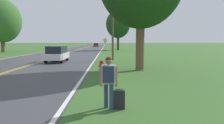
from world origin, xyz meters
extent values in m
cylinder|color=navy|center=(7.07, 5.26, 0.41)|extent=(0.14, 0.14, 0.82)
cylinder|color=navy|center=(7.25, 5.09, 0.41)|extent=(0.14, 0.14, 0.82)
cube|color=silver|center=(7.16, 5.17, 1.13)|extent=(0.46, 0.21, 0.62)
sphere|color=#936647|center=(7.16, 5.17, 1.56)|extent=(0.22, 0.22, 0.22)
sphere|color=#2D2319|center=(7.16, 5.17, 1.60)|extent=(0.21, 0.21, 0.21)
cylinder|color=#936647|center=(6.91, 5.19, 1.07)|extent=(0.09, 0.09, 0.65)
cylinder|color=#936647|center=(7.40, 5.16, 1.07)|extent=(0.09, 0.09, 0.65)
cube|color=#232D47|center=(7.15, 4.99, 1.16)|extent=(0.37, 0.19, 0.52)
cube|color=black|center=(7.50, 5.14, 0.31)|extent=(0.38, 0.16, 0.62)
cylinder|color=black|center=(7.50, 5.14, 0.66)|extent=(0.26, 0.04, 0.02)
cylinder|color=red|center=(6.66, 13.30, 0.29)|extent=(0.29, 0.29, 0.59)
sphere|color=red|center=(6.66, 13.30, 0.65)|extent=(0.27, 0.27, 0.27)
cylinder|color=red|center=(6.84, 13.30, 0.36)|extent=(0.08, 0.10, 0.10)
cylinder|color=red|center=(6.47, 13.30, 0.36)|extent=(0.08, 0.10, 0.10)
cylinder|color=gray|center=(6.70, 32.81, 1.27)|extent=(0.07, 0.07, 2.54)
cylinder|color=silver|center=(6.70, 32.79, 2.29)|extent=(0.60, 0.02, 0.60)
torus|color=red|center=(6.70, 32.78, 2.29)|extent=(0.55, 0.07, 0.55)
cube|color=silver|center=(6.70, 32.79, 1.74)|extent=(0.44, 0.02, 0.44)
cylinder|color=brown|center=(7.70, 21.49, 4.16)|extent=(0.24, 0.24, 8.33)
cylinder|color=brown|center=(9.54, 13.72, 2.01)|extent=(0.63, 0.63, 4.03)
cylinder|color=brown|center=(-13.19, 38.07, 1.46)|extent=(0.73, 0.73, 2.92)
ellipsoid|color=#386B2D|center=(-13.19, 38.07, 6.00)|extent=(7.25, 7.25, 8.34)
cylinder|color=#473828|center=(9.55, 45.99, 1.83)|extent=(0.56, 0.56, 3.66)
ellipsoid|color=#1E4219|center=(9.55, 45.99, 6.06)|extent=(5.63, 5.63, 6.48)
cylinder|color=black|center=(2.59, 18.51, 0.35)|extent=(0.21, 0.70, 0.70)
cylinder|color=black|center=(1.02, 18.53, 0.35)|extent=(0.21, 0.70, 0.70)
cylinder|color=black|center=(2.61, 21.04, 0.35)|extent=(0.21, 0.70, 0.70)
cylinder|color=black|center=(1.05, 21.06, 0.35)|extent=(0.21, 0.70, 0.70)
cube|color=white|center=(1.82, 19.79, 0.62)|extent=(1.81, 4.10, 0.61)
cube|color=#1E232D|center=(1.82, 19.79, 1.29)|extent=(1.58, 2.87, 0.74)
cylinder|color=black|center=(3.67, 71.59, 0.30)|extent=(0.22, 0.61, 0.61)
cylinder|color=black|center=(2.09, 71.55, 0.30)|extent=(0.22, 0.61, 0.61)
cylinder|color=black|center=(3.58, 74.62, 0.30)|extent=(0.22, 0.61, 0.61)
cylinder|color=black|center=(2.00, 74.58, 0.30)|extent=(0.22, 0.61, 0.61)
cube|color=maroon|center=(2.84, 73.09, 0.58)|extent=(1.92, 4.94, 0.60)
cube|color=#1E232D|center=(2.83, 73.28, 1.09)|extent=(1.64, 2.74, 0.42)
camera|label=1|loc=(7.13, -1.15, 2.22)|focal=32.00mm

